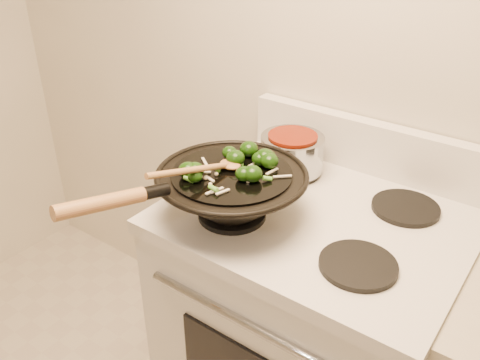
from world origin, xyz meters
The scene contains 5 objects.
stove centered at (-0.03, 1.17, 0.47)m, with size 0.78×0.67×1.08m.
wok centered at (-0.21, 1.02, 1.00)m, with size 0.39×0.64×0.20m.
stirfry centered at (-0.21, 1.05, 1.07)m, with size 0.26×0.25×0.04m.
wooden_spoon centered at (-0.24, 0.97, 1.08)m, with size 0.09×0.28×0.08m.
saucepan centered at (-0.21, 1.32, 0.99)m, with size 0.19×0.31×0.11m.
Camera 1 is at (0.47, 0.13, 1.67)m, focal length 38.00 mm.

